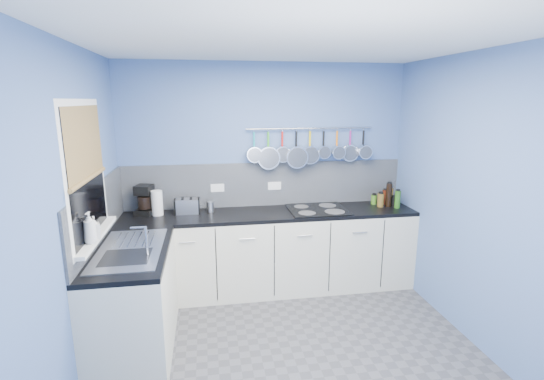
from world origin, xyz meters
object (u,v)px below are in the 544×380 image
object	(u,v)px
coffee_maker	(144,200)
hob	(318,210)
toaster	(187,206)
canister	(210,207)
soap_bottle_b	(94,227)
paper_towel	(157,203)
soap_bottle_a	(90,228)

from	to	relation	value
coffee_maker	hob	world-z (taller)	coffee_maker
toaster	canister	distance (m)	0.25
soap_bottle_b	paper_towel	bearing A→B (deg)	72.64
coffee_maker	toaster	world-z (taller)	coffee_maker
soap_bottle_b	canister	bearing A→B (deg)	51.30
soap_bottle_b	toaster	bearing A→B (deg)	59.64
canister	hob	distance (m)	1.18
paper_towel	coffee_maker	xyz separation A→B (m)	(-0.13, 0.04, 0.03)
soap_bottle_a	canister	size ratio (longest dim) A/B	2.08
hob	soap_bottle_b	bearing A→B (deg)	-154.43
soap_bottle_b	paper_towel	size ratio (longest dim) A/B	0.65
soap_bottle_a	hob	bearing A→B (deg)	28.10
coffee_maker	canister	distance (m)	0.69
coffee_maker	canister	world-z (taller)	coffee_maker
coffee_maker	toaster	bearing A→B (deg)	13.69
soap_bottle_a	canister	bearing A→B (deg)	54.00
soap_bottle_a	soap_bottle_b	bearing A→B (deg)	90.00
soap_bottle_b	paper_towel	xyz separation A→B (m)	(0.34, 1.09, -0.10)
paper_towel	toaster	world-z (taller)	paper_towel
soap_bottle_b	coffee_maker	bearing A→B (deg)	79.67
soap_bottle_a	paper_towel	distance (m)	1.25
soap_bottle_b	canister	world-z (taller)	soap_bottle_b
canister	hob	xyz separation A→B (m)	(1.17, -0.12, -0.05)
soap_bottle_a	canister	xyz separation A→B (m)	(0.89, 1.23, -0.21)
soap_bottle_b	paper_towel	distance (m)	1.14
soap_bottle_a	soap_bottle_b	xyz separation A→B (m)	(0.00, 0.11, -0.03)
paper_towel	coffee_maker	bearing A→B (deg)	161.99
paper_towel	canister	distance (m)	0.56
coffee_maker	hob	bearing A→B (deg)	12.74
soap_bottle_a	hob	size ratio (longest dim) A/B	0.38
coffee_maker	toaster	xyz separation A→B (m)	(0.44, -0.03, -0.08)
paper_towel	soap_bottle_b	bearing A→B (deg)	-107.36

